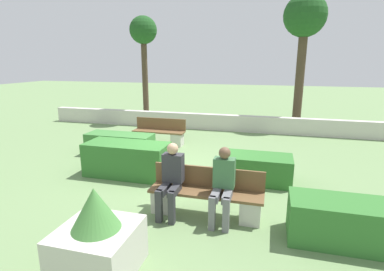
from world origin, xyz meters
TOP-DOWN VIEW (x-y plane):
  - ground_plane at (0.00, 0.00)m, footprint 60.00×60.00m
  - perimeter_wall at (0.00, 5.17)m, footprint 14.91×0.30m
  - bench_front at (1.31, -1.89)m, footprint 2.12×0.48m
  - bench_left_side at (-1.33, 2.50)m, footprint 1.81×0.49m
  - person_seated_man at (1.64, -2.04)m, footprint 0.38×0.64m
  - person_seated_woman at (0.68, -2.04)m, footprint 0.38×0.64m
  - hedge_block_near_right at (3.65, -2.19)m, footprint 1.77×0.78m
  - hedge_block_mid_left at (2.11, 0.01)m, footprint 1.67×0.84m
  - hedge_block_mid_right at (-2.03, 1.01)m, footprint 2.05×0.72m
  - hedge_block_far_left at (-1.04, -0.44)m, footprint 2.08×0.87m
  - planter_corner_left at (0.24, -3.81)m, footprint 1.01×1.01m
  - tree_leftmost at (-3.31, 5.94)m, footprint 1.21×1.21m
  - tree_center_left at (3.43, 6.58)m, footprint 1.70×1.70m

SIDE VIEW (x-z plane):
  - ground_plane at x=0.00m, z-range 0.00..0.00m
  - hedge_block_mid_left at x=2.11m, z-range 0.00..0.64m
  - perimeter_wall at x=0.00m, z-range 0.00..0.66m
  - hedge_block_mid_right at x=-2.03m, z-range 0.00..0.67m
  - bench_left_side at x=-1.33m, z-range -0.10..0.78m
  - hedge_block_near_right at x=3.65m, z-range 0.00..0.70m
  - bench_front at x=1.31m, z-range -0.09..0.79m
  - hedge_block_far_left at x=-1.04m, z-range 0.00..0.84m
  - planter_corner_left at x=0.24m, z-range -0.12..1.11m
  - person_seated_man at x=1.64m, z-range 0.08..1.43m
  - person_seated_woman at x=0.68m, z-range 0.08..1.44m
  - tree_leftmost at x=-3.31m, z-range 1.48..6.22m
  - tree_center_left at x=3.43m, z-range 1.62..7.05m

